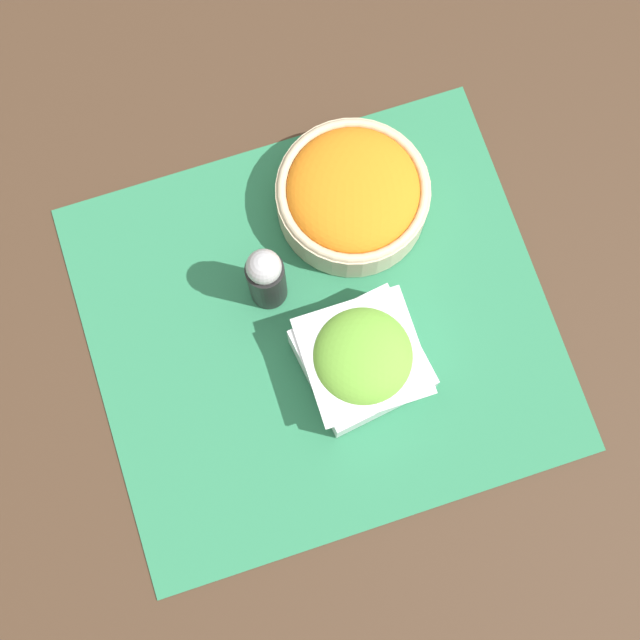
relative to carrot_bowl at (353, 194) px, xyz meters
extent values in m
plane|color=#422D1E|center=(0.07, 0.12, -0.04)|extent=(3.00, 3.00, 0.00)
cube|color=#2D7A51|center=(0.07, 0.12, -0.04)|extent=(0.48, 0.43, 0.00)
cylinder|color=beige|center=(0.00, 0.00, -0.01)|extent=(0.16, 0.16, 0.05)
torus|color=beige|center=(0.00, 0.00, 0.01)|extent=(0.16, 0.16, 0.01)
ellipsoid|color=orange|center=(0.00, 0.00, 0.01)|extent=(0.14, 0.14, 0.05)
cube|color=white|center=(0.05, 0.17, -0.01)|extent=(0.13, 0.13, 0.05)
cube|color=white|center=(0.05, 0.17, 0.02)|extent=(0.12, 0.12, 0.00)
ellipsoid|color=#6BAD38|center=(0.05, 0.17, 0.02)|extent=(0.10, 0.10, 0.05)
cylinder|color=black|center=(0.11, 0.06, 0.01)|extent=(0.04, 0.04, 0.09)
sphere|color=#B2B2B7|center=(0.11, 0.06, 0.06)|extent=(0.04, 0.04, 0.04)
camera|label=1|loc=(0.14, 0.31, 0.89)|focal=50.00mm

